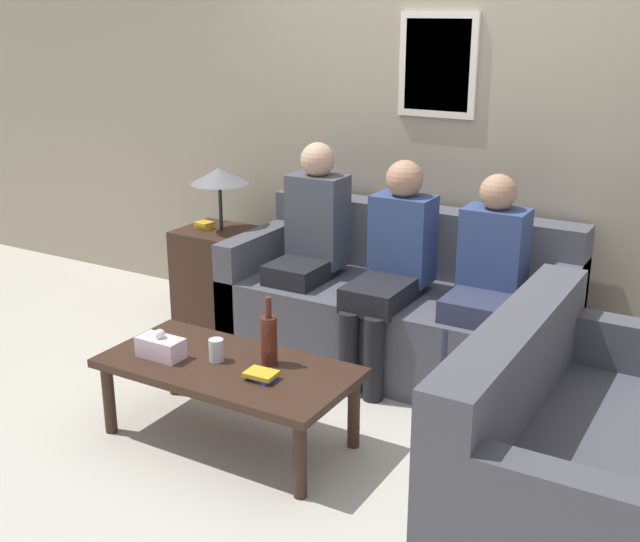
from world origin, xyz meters
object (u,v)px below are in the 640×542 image
Objects in this scene: wine_bottle at (269,339)px; coffee_table at (228,373)px; couch_main at (399,311)px; couch_side at (581,468)px; drinking_glass at (216,350)px; person_right at (485,278)px; person_left at (309,241)px; person_middle at (392,262)px.

coffee_table is at bearing -148.57° from wine_bottle.
couch_main is 1.31× the size of couch_side.
drinking_glass is 1.47m from person_right.
person_right is (0.70, 1.02, 0.13)m from wine_bottle.
drinking_glass is at bearing -130.04° from person_right.
person_left is at bearing 111.31° from wine_bottle.
couch_side reaches higher than drinking_glass.
person_right is (-0.78, 1.05, 0.34)m from couch_side.
coffee_table is (-1.65, -0.07, 0.04)m from couch_side.
wine_bottle is at bearing 22.76° from drinking_glass.
couch_side is at bearing -29.78° from person_left.
person_right is at bearing 36.39° from couch_side.
person_middle is at bearing -80.67° from couch_main.
coffee_table is at bearing -103.82° from couch_main.
couch_main is at bearing 165.76° from person_right.
wine_bottle is (-1.48, 0.04, 0.22)m from couch_side.
couch_main is at bearing 48.19° from couch_side.
person_middle is at bearing -175.93° from person_right.
person_left is (-0.17, 1.14, 0.24)m from drinking_glass.
couch_side is 1.22× the size of coffee_table.
person_right is at bearing 55.45° from wine_bottle.
couch_side is at bearing -37.84° from person_middle.
couch_side reaches higher than coffee_table.
person_middle is (0.03, -0.18, 0.35)m from couch_main.
couch_main is at bearing 99.33° from person_middle.
person_right reaches higher than couch_side.
couch_main is 0.68m from person_left.
coffee_table is 0.97× the size of person_left.
drinking_glass is (-0.07, 0.00, 0.11)m from coffee_table.
drinking_glass is 0.09× the size of person_right.
person_left is 1.06× the size of person_right.
person_middle is at bearing 80.16° from wine_bottle.
couch_main is 0.40m from person_middle.
person_left reaches higher than person_middle.
couch_main reaches higher than drinking_glass.
person_left is at bearing 178.73° from person_right.
person_right is (0.94, 1.12, 0.20)m from drinking_glass.
drinking_glass is at bearing 176.37° from coffee_table.
wine_bottle is (0.17, 0.10, 0.18)m from coffee_table.
person_left is at bearing 101.63° from coffee_table.
person_right is (0.56, -0.14, 0.34)m from couch_main.
person_left is (-0.41, 1.04, 0.16)m from wine_bottle.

